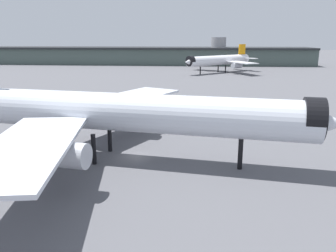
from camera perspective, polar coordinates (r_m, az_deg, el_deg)
The scene contains 7 objects.
ground at distance 53.56m, azimuth -5.61°, elevation -5.20°, with size 900.00×900.00×0.00m, color #56565B.
airliner_near_gate at distance 51.38m, azimuth -8.86°, elevation 2.22°, with size 63.07×56.83×16.41m.
airliner_far_taxiway at distance 182.11m, azimuth 8.63°, elevation 10.80°, with size 41.30×37.90×14.30m.
terminal_building at distance 240.18m, azimuth -6.86°, elevation 11.65°, with size 249.71×44.19×17.95m.
service_truck_front at distance 85.34m, azimuth 6.11°, elevation 3.41°, with size 5.87×3.56×3.00m.
traffic_cone_near_nose at distance 86.49m, azimuth -10.65°, elevation 2.58°, with size 0.63×0.63×0.78m, color #F2600C.
traffic_cone_wingtip at distance 68.05m, azimuth 22.78°, elevation -1.65°, with size 0.57×0.57×0.71m, color #F2600C.
Camera 1 is at (6.69, -49.93, 18.16)m, focal length 36.45 mm.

